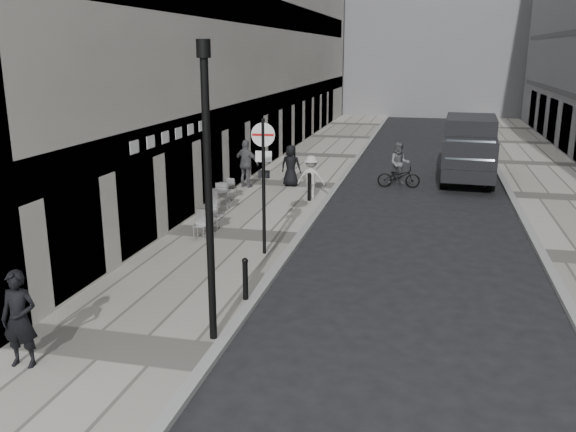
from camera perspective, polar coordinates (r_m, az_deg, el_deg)
name	(u,v)px	position (r m, az deg, el deg)	size (l,w,h in m)	color
sidewalk	(290,185)	(26.13, 0.18, 2.93)	(4.00, 60.00, 0.12)	#A9A398
far_sidewalk	(565,198)	(26.03, 24.51, 1.51)	(4.00, 60.00, 0.12)	#A9A398
walking_man	(19,319)	(11.88, -23.83, -8.81)	(0.65, 0.43, 1.79)	black
sign_post	(263,169)	(16.49, -2.31, 4.44)	(0.64, 0.11, 3.75)	black
lamppost	(208,181)	(11.30, -7.49, 3.25)	(0.26, 0.26, 5.67)	black
bollard_near	(245,280)	(13.87, -4.02, -6.01)	(0.12, 0.12, 0.92)	black
bollard_far	(309,188)	(23.01, 2.00, 2.67)	(0.13, 0.13, 1.00)	black
panel_van	(470,146)	(28.30, 16.62, 6.32)	(2.45, 5.96, 2.76)	black
cyclist	(399,170)	(26.21, 10.35, 4.25)	(1.82, 0.75, 1.91)	black
pedestrian_a	(246,164)	(25.28, -3.94, 4.91)	(1.16, 0.48, 1.98)	#59585D
pedestrian_b	(311,177)	(23.28, 2.18, 3.65)	(1.07, 0.62, 1.66)	#BAB3AB
pedestrian_c	(291,166)	(25.47, 0.27, 4.74)	(0.85, 0.55, 1.73)	black
cafe_table_near	(207,220)	(18.90, -7.56, -0.38)	(0.69, 1.55, 0.88)	#B7B7BA
cafe_table_mid	(227,190)	(23.09, -5.70, 2.40)	(0.62, 1.39, 0.79)	#A5A5A7
cafe_table_far	(217,200)	(21.18, -6.66, 1.51)	(0.78, 1.76, 1.00)	#A8A8AA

